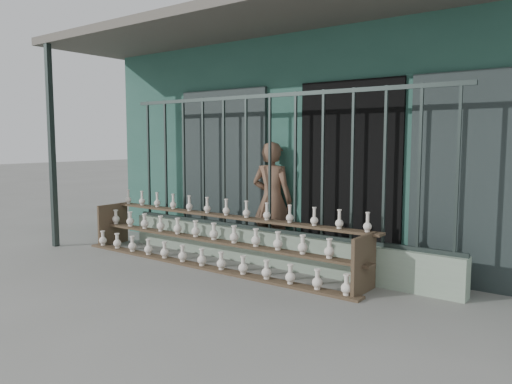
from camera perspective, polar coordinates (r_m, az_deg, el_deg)
The scene contains 6 objects.
ground at distance 5.73m, azimuth -6.13°, elevation -10.86°, with size 60.00×60.00×0.00m, color slate.
workshop_building at distance 9.04m, azimuth 12.47°, elevation 5.64°, with size 7.40×6.60×3.21m.
parapet_wall at distance 6.65m, azimuth 1.56°, elevation -6.44°, with size 5.00×0.20×0.45m, color #8CA38B.
security_fence at distance 6.50m, azimuth 1.59°, elevation 3.28°, with size 5.00×0.04×1.80m.
shelf_rack at distance 6.68m, azimuth -4.89°, elevation -5.19°, with size 4.50×0.68×0.85m.
elderly_woman at distance 6.94m, azimuth 1.85°, elevation -0.97°, with size 0.60×0.39×1.63m, color brown.
Camera 1 is at (3.75, -4.00, 1.66)m, focal length 35.00 mm.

